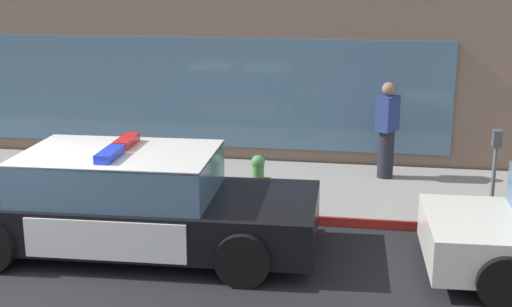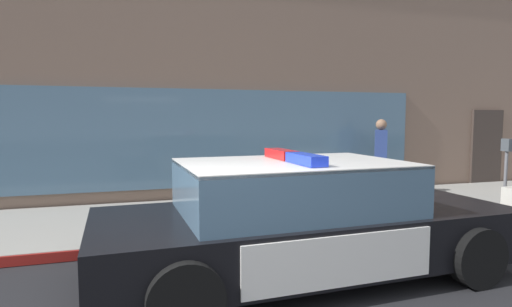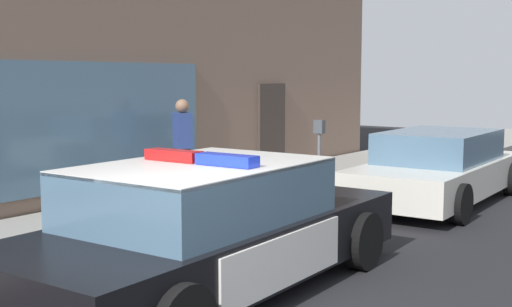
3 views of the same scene
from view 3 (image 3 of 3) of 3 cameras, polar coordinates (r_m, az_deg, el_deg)
The scene contains 6 objects.
curb_red_paint at distance 7.17m, azimuth -20.35°, elevation -11.50°, with size 28.80×0.04×0.14m, color maroon.
police_cruiser at distance 6.97m, azimuth -4.07°, elevation -6.45°, with size 4.98×2.28×1.49m.
fire_hydrant at distance 9.36m, azimuth -7.68°, elevation -4.23°, with size 0.34×0.39×0.73m.
car_down_street at distance 12.31m, azimuth 15.41°, elevation -1.19°, with size 4.75×2.13×1.29m.
pedestrian_on_sidewalk at distance 11.82m, azimuth -6.31°, elevation 0.55°, with size 0.43×0.48×1.71m.
parking_meter at distance 11.89m, azimuth 5.45°, elevation 0.92°, with size 0.12×0.18×1.34m.
Camera 3 is at (-3.66, -3.24, 2.25)m, focal length 46.57 mm.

